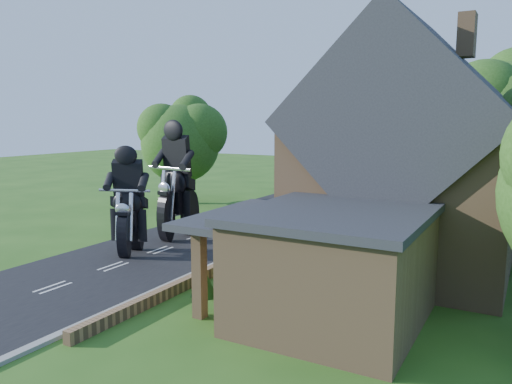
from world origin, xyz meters
The scene contains 16 objects.
ground centered at (0.00, 0.00, 0.00)m, with size 120.00×120.00×0.00m, color #2A5618.
road centered at (0.00, 0.00, 0.01)m, with size 7.00×80.00×0.02m, color black.
kerb centered at (3.65, 0.00, 0.06)m, with size 0.30×80.00×0.12m, color gray.
garden_wall centered at (4.30, 5.00, 0.20)m, with size 0.30×22.00×0.40m, color #926E4A.
house centered at (10.49, 6.00, 4.34)m, with size 9.54×8.64×10.24m.
annex centered at (9.87, -0.80, 1.77)m, with size 7.05×5.94×3.44m.
tree_behind_left centered at (8.16, 17.13, 5.73)m, with size 6.94×6.40×9.16m.
tree_far_road centered at (-6.86, 14.11, 4.84)m, with size 6.08×5.60×7.84m.
shrub_a centered at (5.30, -1.00, 0.55)m, with size 0.90×0.90×1.10m, color #143D13.
shrub_b centered at (5.30, 1.50, 0.55)m, with size 0.90×0.90×1.10m, color #143D13.
shrub_c centered at (5.30, 4.00, 0.55)m, with size 0.90×0.90×1.10m, color #143D13.
shrub_d centered at (5.30, 9.00, 0.55)m, with size 0.90×0.90×1.10m, color #143D13.
shrub_e centered at (5.30, 11.50, 0.55)m, with size 0.90×0.90×1.10m, color #143D13.
shrub_f centered at (5.30, 14.00, 0.55)m, with size 0.90×0.90×1.10m, color #143D13.
motorcycle_lead centered at (-0.71, 1.80, 0.74)m, with size 0.40×1.59×1.48m, color black, non-canonical shape.
motorcycle_follow centered at (-0.67, 5.24, 0.91)m, with size 0.49×1.95×1.82m, color black, non-canonical shape.
Camera 1 is at (15.05, -14.63, 6.12)m, focal length 35.00 mm.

